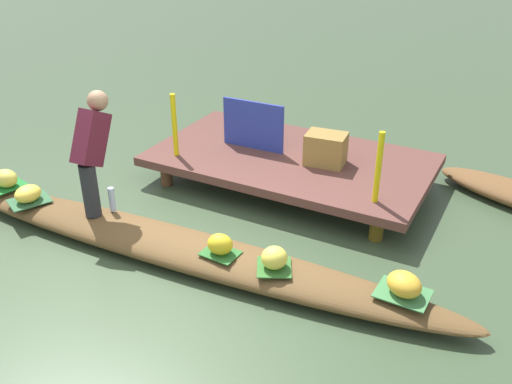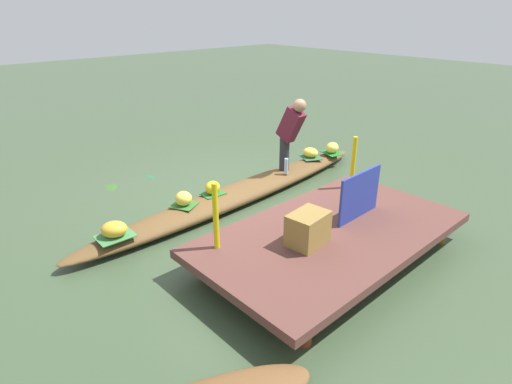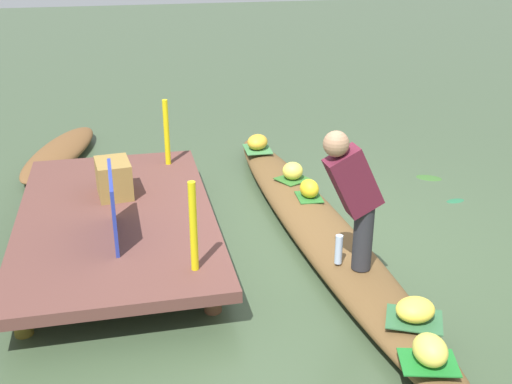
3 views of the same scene
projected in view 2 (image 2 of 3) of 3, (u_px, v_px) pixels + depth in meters
name	position (u px, v px, depth m)	size (l,w,h in m)	color
canal_water	(241.00, 200.00, 6.46)	(40.00, 40.00, 0.00)	#3A4C32
dock_platform	(331.00, 234.00, 4.88)	(3.20, 1.80, 0.35)	brown
vendor_boat	(241.00, 193.00, 6.41)	(5.58, 0.61, 0.23)	brown
leaf_mat_0	(310.00, 157.00, 7.56)	(0.40, 0.31, 0.01)	#2F603A
banana_bunch_0	(310.00, 152.00, 7.52)	(0.28, 0.24, 0.17)	yellow
leaf_mat_1	(184.00, 205.00, 5.74)	(0.32, 0.29, 0.01)	#306527
banana_bunch_1	(184.00, 198.00, 5.70)	(0.23, 0.23, 0.20)	#EEDA4D
leaf_mat_2	(213.00, 194.00, 6.09)	(0.32, 0.25, 0.01)	#2A6729
banana_bunch_2	(213.00, 188.00, 6.05)	(0.23, 0.19, 0.19)	yellow
leaf_mat_3	(115.00, 236.00, 4.97)	(0.42, 0.32, 0.01)	#3E7B43
banana_bunch_3	(114.00, 229.00, 4.93)	(0.30, 0.25, 0.19)	gold
leaf_mat_4	(332.00, 153.00, 7.76)	(0.37, 0.28, 0.01)	#1C7128
banana_bunch_4	(332.00, 148.00, 7.72)	(0.26, 0.22, 0.20)	#E7D552
vendor_person	(290.00, 130.00, 6.65)	(0.21, 0.51, 1.20)	#28282D
water_bottle	(286.00, 166.00, 6.77)	(0.06, 0.06, 0.26)	#B0C4E4
market_banner	(360.00, 195.00, 5.04)	(0.78, 0.03, 0.58)	#263594
railing_post_west	(353.00, 163.00, 5.85)	(0.06, 0.06, 0.74)	yellow
railing_post_east	(216.00, 216.00, 4.36)	(0.06, 0.06, 0.74)	yellow
produce_crate	(308.00, 229.00, 4.52)	(0.44, 0.32, 0.36)	olive
drifting_plant_0	(150.00, 177.00, 7.31)	(0.22, 0.12, 0.01)	#235F3B
drifting_plant_1	(111.00, 187.00, 6.90)	(0.31, 0.20, 0.01)	#335D27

